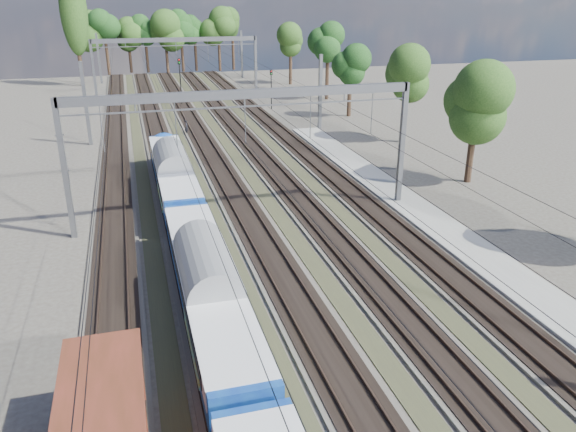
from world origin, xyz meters
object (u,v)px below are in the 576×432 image
object	(u,v)px
emu_train	(209,282)
worker	(187,127)
signal_near	(180,76)
signal_far	(271,85)

from	to	relation	value
emu_train	worker	distance (m)	39.89
worker	signal_near	xyz separation A→B (m)	(1.29, 18.06, 3.27)
worker	signal_far	bearing A→B (deg)	-29.47
emu_train	signal_far	xyz separation A→B (m)	(16.00, 51.33, 1.04)
signal_far	signal_near	bearing A→B (deg)	147.29
worker	signal_near	distance (m)	18.40
signal_near	signal_far	world-z (taller)	signal_near
signal_far	emu_train	bearing A→B (deg)	-110.66
emu_train	signal_far	size ratio (longest dim) A/B	10.71
worker	signal_near	size ratio (longest dim) A/B	0.25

